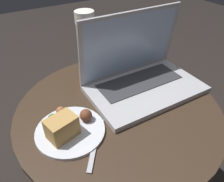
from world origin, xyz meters
TOP-DOWN VIEW (x-y plane):
  - table at (0.00, 0.00)m, footprint 0.63×0.63m
  - laptop at (0.12, 0.06)m, footprint 0.38×0.24m
  - beer_glass at (-0.02, 0.16)m, footprint 0.06×0.06m
  - snack_plate at (-0.17, -0.02)m, footprint 0.19×0.19m
  - fork at (-0.12, -0.08)m, footprint 0.12×0.15m

SIDE VIEW (x-z plane):
  - table at x=0.00m, z-range 0.12..0.64m
  - fork at x=-0.12m, z-range 0.52..0.53m
  - snack_plate at x=-0.17m, z-range 0.51..0.58m
  - laptop at x=0.12m, z-range 0.45..0.70m
  - beer_glass at x=-0.02m, z-range 0.52..0.78m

